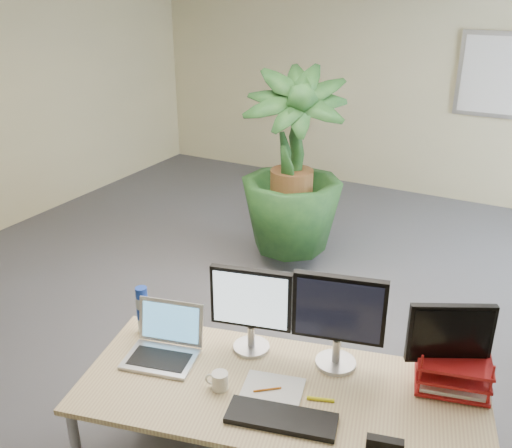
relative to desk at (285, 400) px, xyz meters
The scene contains 16 objects.
floor 1.37m from the desk, 126.81° to the left, with size 8.00×8.00×0.00m, color #434347.
back_wall 5.10m from the desk, 98.46° to the left, with size 7.00×0.04×2.70m, color beige.
desk is the anchor object (origin of this frame).
floor_plant 2.72m from the desk, 114.49° to the left, with size 0.84×0.84×1.50m, color #153A19.
monitor_left 0.51m from the desk, 156.51° to the left, with size 0.42×0.19×0.47m.
monitor_right 0.53m from the desk, 46.27° to the left, with size 0.45×0.21×0.51m.
monitor_dark 0.87m from the desk, 23.55° to the left, with size 0.37×0.21×0.44m.
laptop 0.68m from the desk, 167.15° to the right, with size 0.42×0.39×0.26m.
keyboard 0.36m from the desk, 67.40° to the right, with size 0.49×0.16×0.03m, color black.
coffee_mug 0.39m from the desk, 134.37° to the right, with size 0.12×0.08×0.09m.
spiral_notebook 0.21m from the desk, 91.85° to the right, with size 0.29×0.21×0.01m, color white.
orange_pen 0.24m from the desk, 96.96° to the right, with size 0.01×0.01×0.14m, color orange.
yellow_highlighter 0.30m from the desk, 21.95° to the right, with size 0.02×0.02×0.13m, color #FDF91A.
water_bottle 0.91m from the desk, behind, with size 0.07×0.07×0.28m.
letter_tray 0.83m from the desk, 22.41° to the left, with size 0.39×0.33×0.16m.
stapler 0.65m from the desk, 22.36° to the right, with size 0.15×0.04×0.05m, color black.
Camera 1 is at (1.71, -3.08, 2.56)m, focal length 40.00 mm.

